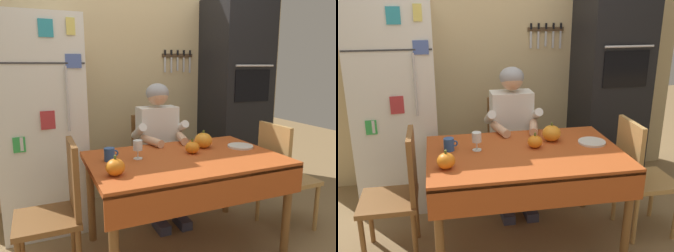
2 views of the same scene
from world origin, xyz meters
The scene contains 14 objects.
back_wall_assembly centered at (0.05, 1.35, 1.30)m, with size 3.70×0.13×2.60m.
refrigerator centered at (-0.95, 0.96, 0.90)m, with size 0.68×0.71×1.80m.
wall_oven centered at (1.05, 1.00, 1.05)m, with size 0.60×0.64×2.10m.
dining_table centered at (0.00, 0.08, 0.66)m, with size 1.40×0.90×0.74m.
chair_behind_person centered at (0.03, 0.87, 0.51)m, with size 0.40×0.40×0.93m.
seated_person centered at (0.03, 0.68, 0.74)m, with size 0.47×0.55×1.25m.
chair_left_side centered at (-0.90, 0.11, 0.51)m, with size 0.40×0.40×0.93m.
chair_right_side centered at (0.90, 0.06, 0.51)m, with size 0.40×0.40×0.93m.
coffee_mug centered at (-0.54, 0.22, 0.79)m, with size 0.10×0.08×0.09m.
wine_glass centered at (-0.34, 0.18, 0.83)m, with size 0.07×0.07×0.14m.
pumpkin_large centered at (0.09, 0.16, 0.79)m, with size 0.11×0.11×0.11m.
pumpkin_medium centered at (-0.57, -0.09, 0.79)m, with size 0.12×0.12×0.13m.
pumpkin_small centered at (0.25, 0.27, 0.80)m, with size 0.14×0.14×0.15m.
serving_tray centered at (0.54, 0.16, 0.75)m, with size 0.21×0.21×0.02m, color silver.
Camera 1 is at (-0.99, -1.90, 1.41)m, focal length 33.44 mm.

